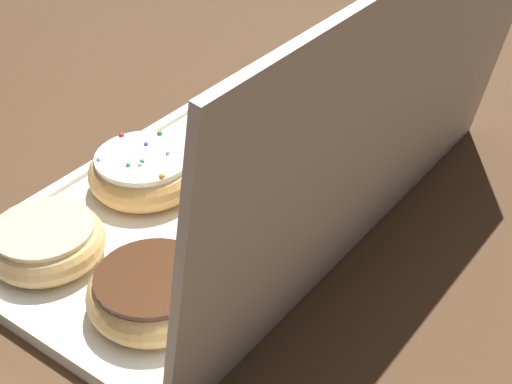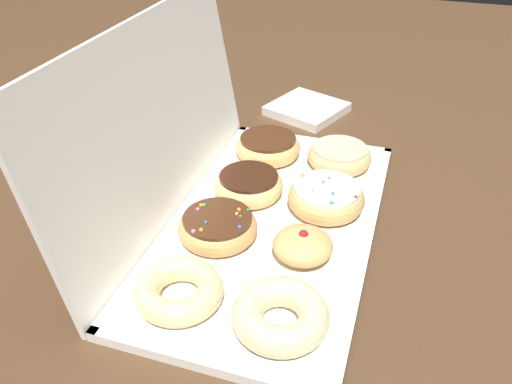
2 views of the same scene
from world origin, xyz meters
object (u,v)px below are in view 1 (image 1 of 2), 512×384
Objects in this scene: jelly_filled_donut_1 at (223,127)px; sprinkle_donut_2 at (145,171)px; glazed_ring_donut_3 at (46,241)px; sprinkle_donut_5 at (312,166)px; chocolate_frosted_donut_7 at (154,291)px; chocolate_frosted_donut_6 at (240,216)px; cruller_donut_4 at (373,118)px; cruller_donut_0 at (284,84)px; donut_box at (230,188)px; coffee_mug at (424,17)px.

jelly_filled_donut_1 and sprinkle_donut_2 have the same top height.
glazed_ring_donut_3 is at bearing -0.96° from jelly_filled_donut_1.
sprinkle_donut_2 is at bearing -178.45° from glazed_ring_donut_3.
sprinkle_donut_5 is 0.25m from chocolate_frosted_donut_7.
chocolate_frosted_donut_6 is 0.13m from chocolate_frosted_donut_7.
cruller_donut_4 is 1.01× the size of chocolate_frosted_donut_6.
jelly_filled_donut_1 reaches higher than cruller_donut_0.
cruller_donut_0 is 1.01× the size of sprinkle_donut_5.
sprinkle_donut_2 is (0.12, -0.01, 0.00)m from jelly_filled_donut_1.
glazed_ring_donut_3 is 0.41m from cruller_donut_4.
jelly_filled_donut_1 is 0.70× the size of sprinkle_donut_2.
glazed_ring_donut_3 reaches higher than cruller_donut_4.
sprinkle_donut_5 is (0.13, -0.00, 0.00)m from cruller_donut_4.
sprinkle_donut_5 is (-0.12, 0.13, -0.00)m from sprinkle_donut_2.
chocolate_frosted_donut_7 is (0.19, 0.07, 0.02)m from donut_box.
cruller_donut_4 is 0.96× the size of chocolate_frosted_donut_7.
sprinkle_donut_2 is 1.13× the size of coffee_mug.
donut_box is at bearing 18.31° from cruller_donut_0.
jelly_filled_donut_1 is 0.72× the size of sprinkle_donut_5.
cruller_donut_0 is 0.25m from sprinkle_donut_2.
jelly_filled_donut_1 is 0.28m from chocolate_frosted_donut_7.
jelly_filled_donut_1 reaches higher than sprinkle_donut_5.
sprinkle_donut_2 reaches higher than cruller_donut_0.
chocolate_frosted_donut_6 reaches higher than glazed_ring_donut_3.
donut_box is 4.95× the size of glazed_ring_donut_3.
glazed_ring_donut_3 is at bearing -41.58° from chocolate_frosted_donut_6.
sprinkle_donut_5 is at bearing 44.13° from cruller_donut_0.
chocolate_frosted_donut_6 is 1.05× the size of coffee_mug.
chocolate_frosted_donut_6 is (-0.00, 0.13, -0.00)m from sprinkle_donut_2.
coffee_mug reaches higher than jelly_filled_donut_1.
coffee_mug reaches higher than glazed_ring_donut_3.
donut_box is at bearing 162.05° from glazed_ring_donut_3.
coffee_mug is (-0.26, -0.07, 0.02)m from cruller_donut_4.
jelly_filled_donut_1 is at bearing -92.30° from sprinkle_donut_5.
cruller_donut_0 is at bearing -91.42° from cruller_donut_4.
chocolate_frosted_donut_6 is (0.25, -0.01, 0.00)m from cruller_donut_4.
chocolate_frosted_donut_7 is (0.25, -0.00, 0.00)m from sprinkle_donut_5.
donut_box is 6.65× the size of jelly_filled_donut_1.
jelly_filled_donut_1 reaches higher than chocolate_frosted_donut_7.
sprinkle_donut_2 is at bearing -134.25° from chocolate_frosted_donut_7.
chocolate_frosted_donut_6 is at bearing -1.97° from cruller_donut_4.
cruller_donut_0 is (-0.19, -0.06, 0.02)m from donut_box.
sprinkle_donut_5 is at bearing 87.70° from jelly_filled_donut_1.
glazed_ring_donut_3 is (0.39, 0.00, -0.00)m from cruller_donut_0.
cruller_donut_4 is at bearing 14.44° from coffee_mug.
cruller_donut_4 is at bearing 161.26° from glazed_ring_donut_3.
cruller_donut_0 is 0.13m from cruller_donut_4.
jelly_filled_donut_1 is 0.12m from sprinkle_donut_2.
glazed_ring_donut_3 is at bearing -86.23° from chocolate_frosted_donut_7.
jelly_filled_donut_1 is at bearing 179.04° from glazed_ring_donut_3.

